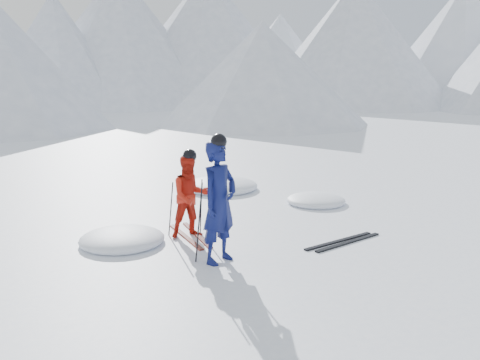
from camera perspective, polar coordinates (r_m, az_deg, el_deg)
ground at (r=10.48m, az=9.73°, el=-5.35°), size 160.00×160.00×0.00m
mountain_range at (r=44.71m, az=-16.20°, el=15.75°), size 106.15×62.94×15.53m
skier_blue at (r=8.25m, az=-2.34°, el=-2.51°), size 0.86×0.72×2.02m
skier_red at (r=9.65m, az=-5.58°, el=-1.83°), size 0.85×0.70×1.59m
pole_blue_left at (r=8.33m, az=-4.63°, el=-4.80°), size 0.13×0.09×1.34m
pole_blue_right at (r=8.67m, az=-1.70°, el=-4.12°), size 0.13×0.08×1.34m
pole_red_left at (r=9.81m, az=-7.78°, el=-3.25°), size 0.11×0.09×1.05m
pole_red_right at (r=9.98m, az=-4.39°, el=-2.93°), size 0.11×0.08×1.06m
ski_worn_left at (r=9.81m, az=-6.13°, el=-6.34°), size 0.27×1.70×0.03m
ski_worn_right at (r=9.91m, az=-4.87°, el=-6.13°), size 0.39×1.69×0.03m
ski_loose_a at (r=9.68m, az=11.03°, el=-6.74°), size 1.70×0.22×0.03m
ski_loose_b at (r=9.64m, az=12.08°, el=-6.85°), size 1.70×0.28×0.03m
snow_lumps at (r=12.42m, az=-2.18°, el=-2.55°), size 6.51×4.82×0.44m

